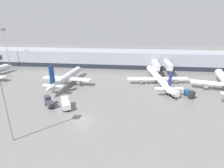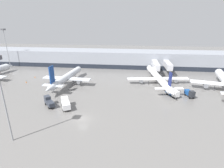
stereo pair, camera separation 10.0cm
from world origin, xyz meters
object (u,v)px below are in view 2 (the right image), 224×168
Objects in this scene: apron_light_mast_0 at (5,38)px; parked_jet_0 at (158,78)px; service_truck_2 at (66,103)px; traffic_cone_0 at (54,80)px; service_truck_1 at (49,102)px; service_truck_0 at (173,93)px; traffic_cone_2 at (35,77)px; traffic_cone_3 at (26,82)px; service_truck_3 at (190,93)px; parked_jet_3 at (66,77)px.

parked_jet_0 is at bearing -12.74° from apron_light_mast_0.
traffic_cone_0 is at bearing 2.89° from service_truck_2.
apron_light_mast_0 is at bearing 1.89° from service_truck_1.
apron_light_mast_0 is (-44.70, 43.97, 15.01)m from service_truck_1.
parked_jet_0 reaches higher than service_truck_1.
service_truck_1 reaches higher than service_truck_0.
traffic_cone_3 is at bearing -89.14° from traffic_cone_2.
parked_jet_0 is at bearing -161.84° from service_truck_3.
service_truck_1 is 7.68× the size of traffic_cone_2.
apron_light_mast_0 is (-80.82, 18.27, 13.90)m from parked_jet_0.
apron_light_mast_0 is (-84.25, 31.67, 15.09)m from service_truck_0.
parked_jet_3 is 5.38× the size of service_truck_2.
traffic_cone_0 is (-7.85, 4.38, -2.84)m from parked_jet_3.
traffic_cone_2 is (-65.57, 14.99, -1.18)m from service_truck_3.
service_truck_2 is at bearing -156.01° from parked_jet_3.
parked_jet_0 is at bearing 1.94° from traffic_cone_0.
apron_light_mast_0 reaches higher than service_truck_2.
service_truck_3 is 0.21× the size of apron_light_mast_0.
traffic_cone_2 is 7.29m from traffic_cone_3.
service_truck_2 reaches higher than service_truck_3.
traffic_cone_3 is (-59.74, 7.78, -1.09)m from service_truck_0.
service_truck_3 is (9.14, -13.32, -1.15)m from parked_jet_0.
service_truck_2 is 9.26× the size of traffic_cone_2.
service_truck_1 is at bearing -53.44° from traffic_cone_2.
traffic_cone_2 is (-20.30, 27.37, -1.21)m from service_truck_1.
apron_light_mast_0 is (-89.96, 31.59, 15.05)m from service_truck_3.
traffic_cone_0 is (-45.69, -1.55, -2.33)m from parked_jet_0.
traffic_cone_3 is at bearing -44.27° from apron_light_mast_0.
parked_jet_3 is 43.87× the size of traffic_cone_3.
apron_light_mast_0 is (-50.31, 44.68, 14.95)m from service_truck_2.
service_truck_3 is 6.98× the size of traffic_cone_0.
service_truck_0 is 41.42m from service_truck_1.
service_truck_3 reaches higher than traffic_cone_0.
service_truck_3 is (45.27, 12.38, -0.03)m from service_truck_1.
service_truck_3 reaches higher than service_truck_0.
service_truck_1 reaches higher than service_truck_3.
parked_jet_0 is 16.20m from service_truck_3.
service_truck_1 reaches higher than traffic_cone_3.
service_truck_3 is (39.65, 13.09, -0.10)m from service_truck_2.
apron_light_mast_0 reaches higher than parked_jet_0.
service_truck_0 reaches higher than traffic_cone_0.
parked_jet_0 reaches higher than service_truck_0.
service_truck_2 reaches higher than traffic_cone_3.
parked_jet_0 is at bearing -77.64° from service_truck_2.
service_truck_1 is 46.93m from service_truck_3.
traffic_cone_3 is at bearing -159.05° from traffic_cone_0.
service_truck_3 is at bearing -94.65° from parked_jet_3.
traffic_cone_3 is (-56.31, -5.62, -2.28)m from parked_jet_0.
service_truck_1 is (1.72, -19.77, -1.62)m from parked_jet_3.
parked_jet_0 is 40.36m from service_truck_2.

